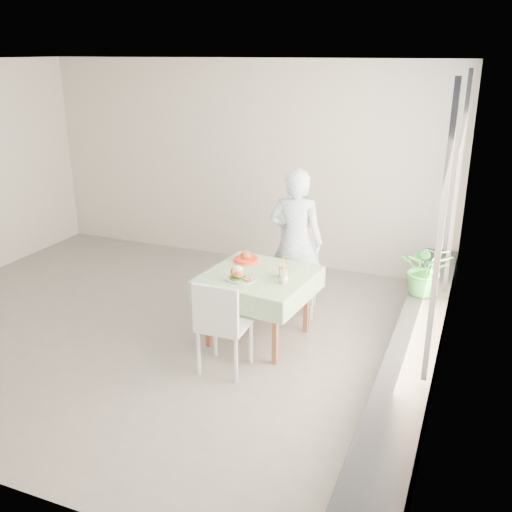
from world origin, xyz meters
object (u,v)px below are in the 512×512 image
at_px(diner, 296,242).
at_px(main_dish, 239,275).
at_px(potted_plant, 426,269).
at_px(cafe_table, 259,299).
at_px(chair_near, 224,343).
at_px(chair_far, 297,287).
at_px(juice_cup_orange, 283,272).

relative_size(diner, main_dish, 5.71).
xyz_separation_m(diner, potted_plant, (1.45, -0.13, -0.07)).
bearing_deg(main_dish, cafe_table, 63.82).
distance_m(cafe_table, potted_plant, 1.75).
bearing_deg(chair_near, potted_plant, 39.89).
bearing_deg(cafe_table, main_dish, -116.18).
xyz_separation_m(diner, main_dish, (-0.24, -1.04, -0.06)).
relative_size(diner, potted_plant, 3.01).
height_order(chair_far, juice_cup_orange, juice_cup_orange).
distance_m(diner, main_dish, 1.07).
relative_size(chair_near, main_dish, 3.15).
bearing_deg(diner, potted_plant, 170.07).
distance_m(chair_far, potted_plant, 1.52).
distance_m(cafe_table, juice_cup_orange, 0.44).
height_order(chair_far, diner, diner).
bearing_deg(juice_cup_orange, diner, 99.58).
relative_size(chair_far, chair_near, 1.02).
xyz_separation_m(chair_far, diner, (-0.02, -0.02, 0.55)).
relative_size(cafe_table, chair_far, 1.20).
bearing_deg(main_dish, diner, 77.05).
xyz_separation_m(diner, juice_cup_orange, (0.14, -0.82, -0.04)).
relative_size(cafe_table, main_dish, 3.84).
distance_m(chair_near, potted_plant, 2.21).
xyz_separation_m(cafe_table, main_dish, (-0.11, -0.23, 0.33)).
relative_size(main_dish, juice_cup_orange, 1.07).
xyz_separation_m(cafe_table, chair_near, (-0.07, -0.70, -0.17)).
bearing_deg(potted_plant, chair_near, -140.11).
distance_m(main_dish, juice_cup_orange, 0.44).
distance_m(chair_near, main_dish, 0.69).
xyz_separation_m(chair_far, main_dish, (-0.26, -1.06, 0.50)).
bearing_deg(juice_cup_orange, potted_plant, 27.73).
bearing_deg(cafe_table, chair_far, 80.03).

